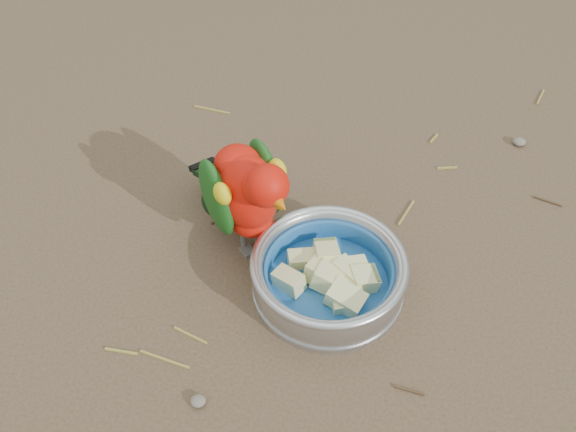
# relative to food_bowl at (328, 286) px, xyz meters

# --- Properties ---
(ground) EXTENTS (60.00, 60.00, 0.00)m
(ground) POSITION_rel_food_bowl_xyz_m (0.02, 0.05, -0.01)
(ground) COLOR brown
(food_bowl) EXTENTS (0.21, 0.21, 0.02)m
(food_bowl) POSITION_rel_food_bowl_xyz_m (0.00, 0.00, 0.00)
(food_bowl) COLOR #B2B2BA
(food_bowl) RESTS_ON ground
(bowl_wall) EXTENTS (0.21, 0.21, 0.04)m
(bowl_wall) POSITION_rel_food_bowl_xyz_m (0.00, 0.00, 0.03)
(bowl_wall) COLOR #B2B2BA
(bowl_wall) RESTS_ON food_bowl
(fruit_wedges) EXTENTS (0.12, 0.12, 0.03)m
(fruit_wedges) POSITION_rel_food_bowl_xyz_m (-0.00, -0.00, 0.02)
(fruit_wedges) COLOR beige
(fruit_wedges) RESTS_ON food_bowl
(lory_parrot) EXTENTS (0.21, 0.24, 0.18)m
(lory_parrot) POSITION_rel_food_bowl_xyz_m (-0.11, 0.08, 0.08)
(lory_parrot) COLOR red
(lory_parrot) RESTS_ON ground
(ground_debris) EXTENTS (0.90, 0.80, 0.01)m
(ground_debris) POSITION_rel_food_bowl_xyz_m (0.01, 0.07, -0.01)
(ground_debris) COLOR olive
(ground_debris) RESTS_ON ground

